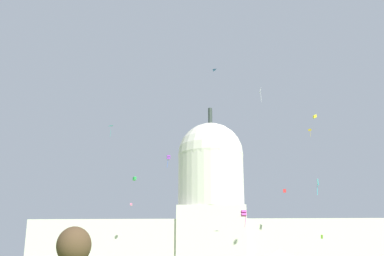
# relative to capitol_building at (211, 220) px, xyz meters

# --- Properties ---
(capitol_building) EXTENTS (142.18, 27.52, 67.80)m
(capitol_building) POSITION_rel_capitol_building_xyz_m (0.00, 0.00, 0.00)
(capitol_building) COLOR beige
(capitol_building) RESTS_ON ground_plane
(tree_west_mid) EXTENTS (10.63, 11.07, 12.30)m
(tree_west_mid) POSITION_rel_capitol_building_xyz_m (-34.74, -71.62, -12.35)
(tree_west_mid) COLOR #4C3823
(tree_west_mid) RESTS_ON ground_plane
(kite_black_low) EXTENTS (1.89, 1.47, 0.30)m
(kite_black_low) POSITION_rel_capitol_building_xyz_m (2.05, -25.56, -6.20)
(kite_black_low) COLOR black
(kite_magenta_low) EXTENTS (0.79, 0.83, 2.44)m
(kite_magenta_low) POSITION_rel_capitol_building_xyz_m (4.61, -123.65, -9.77)
(kite_magenta_low) COLOR #D1339E
(kite_lime_low) EXTENTS (0.64, 0.70, 1.32)m
(kite_lime_low) POSITION_rel_capitol_building_xyz_m (36.10, -33.82, -8.42)
(kite_lime_low) COLOR #8CD133
(kite_blue_high) EXTENTS (1.21, 1.62, 0.29)m
(kite_blue_high) POSITION_rel_capitol_building_xyz_m (0.77, -85.34, 28.87)
(kite_blue_high) COLOR blue
(kite_turquoise_high) EXTENTS (1.94, 1.44, 3.72)m
(kite_turquoise_high) POSITION_rel_capitol_building_xyz_m (-36.18, -29.26, 30.95)
(kite_turquoise_high) COLOR teal
(kite_green_mid) EXTENTS (1.34, 1.34, 1.27)m
(kite_green_mid) POSITION_rel_capitol_building_xyz_m (-25.15, -40.78, 10.00)
(kite_green_mid) COLOR green
(kite_red_mid) EXTENTS (1.07, 0.87, 1.46)m
(kite_red_mid) POSITION_rel_capitol_building_xyz_m (26.38, -24.01, 8.18)
(kite_red_mid) COLOR red
(kite_yellow_high) EXTENTS (1.17, 1.09, 1.25)m
(kite_yellow_high) POSITION_rel_capitol_building_xyz_m (33.04, -50.04, 27.76)
(kite_yellow_high) COLOR yellow
(kite_gold_high) EXTENTS (1.24, 0.57, 2.99)m
(kite_gold_high) POSITION_rel_capitol_building_xyz_m (36.10, -27.89, 29.43)
(kite_gold_high) COLOR gold
(kite_pink_mid) EXTENTS (0.80, 0.83, 0.90)m
(kite_pink_mid) POSITION_rel_capitol_building_xyz_m (-29.02, -23.04, 3.73)
(kite_pink_mid) COLOR pink
(kite_white_high) EXTENTS (0.49, 0.92, 3.86)m
(kite_white_high) POSITION_rel_capitol_building_xyz_m (13.12, -77.25, 26.21)
(kite_white_high) COLOR white
(kite_cyan_low) EXTENTS (0.30, 0.86, 2.42)m
(kite_cyan_low) POSITION_rel_capitol_building_xyz_m (15.92, -121.26, -5.13)
(kite_cyan_low) COLOR #33BCDB
(kite_violet_mid) EXTENTS (0.88, 0.89, 2.84)m
(kite_violet_mid) POSITION_rel_capitol_building_xyz_m (-9.43, -89.51, 6.15)
(kite_violet_mid) COLOR purple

